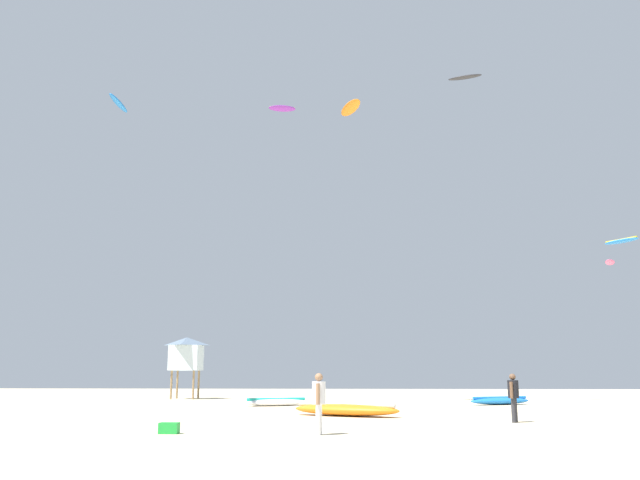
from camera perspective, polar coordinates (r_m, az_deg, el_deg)
ground_plane at (r=14.51m, az=-3.94°, el=-18.33°), size 120.00×120.00×0.00m
person_foreground at (r=19.58m, az=-0.10°, el=-13.57°), size 0.39×0.58×1.74m
person_midground at (r=25.38m, az=16.40°, el=-12.66°), size 0.39×0.51×1.72m
kite_grounded_near at (r=36.54m, az=-3.82°, el=-13.82°), size 3.65×2.39×0.46m
kite_grounded_mid at (r=27.91m, az=2.25°, el=-14.45°), size 4.83×3.23×0.56m
kite_grounded_far at (r=39.03m, az=15.31°, el=-13.28°), size 3.92×2.60×0.45m
lifeguard_tower at (r=46.81m, az=-11.50°, el=-9.60°), size 2.30×2.30×4.15m
cooler_box at (r=20.50m, az=-12.94°, el=-15.60°), size 0.56×0.36×0.32m
kite_aloft_1 at (r=42.33m, az=2.66°, el=11.36°), size 1.76×2.78×0.56m
kite_aloft_2 at (r=36.05m, az=-17.06°, el=11.27°), size 0.72×2.32×0.55m
kite_aloft_3 at (r=51.66m, az=23.82°, el=-1.78°), size 1.58×2.07×0.40m
kite_aloft_5 at (r=44.25m, az=12.44°, el=13.60°), size 2.20×1.22×0.28m
kite_aloft_7 at (r=41.49m, az=24.63°, el=-0.09°), size 1.71×2.09×0.25m
kite_aloft_8 at (r=54.80m, az=-3.30°, el=11.31°), size 2.28×1.01×0.51m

